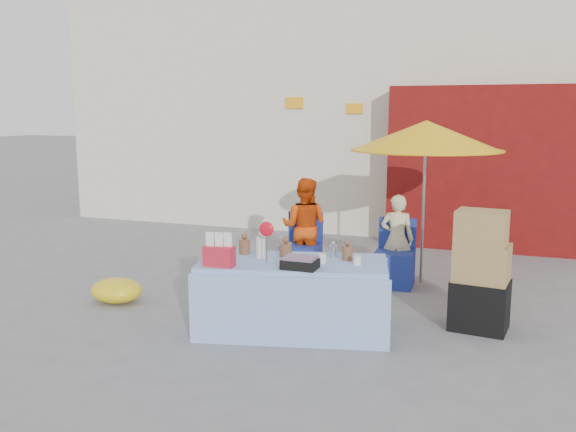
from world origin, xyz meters
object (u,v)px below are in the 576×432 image
at_px(umbrella, 426,136).
at_px(chair_left, 301,258).
at_px(vendor_beige, 397,239).
at_px(market_table, 292,295).
at_px(chair_right, 394,266).
at_px(vendor_orange, 305,227).
at_px(box_stack, 481,275).

bearing_deg(umbrella, chair_left, -169.61).
bearing_deg(vendor_beige, market_table, 69.89).
bearing_deg(chair_left, chair_right, -2.00).
height_order(chair_left, umbrella, umbrella).
relative_size(market_table, chair_right, 2.42).
bearing_deg(vendor_orange, box_stack, 146.96).
relative_size(chair_right, vendor_orange, 0.64).
relative_size(market_table, box_stack, 1.67).
xyz_separation_m(market_table, chair_right, (0.69, 1.97, -0.12)).
relative_size(vendor_beige, umbrella, 0.56).
bearing_deg(umbrella, vendor_beige, -153.43).
relative_size(chair_right, umbrella, 0.41).
xyz_separation_m(chair_left, umbrella, (1.55, 0.28, 1.64)).
distance_m(vendor_orange, vendor_beige, 1.25).
bearing_deg(vendor_beige, box_stack, 125.69).
distance_m(chair_right, umbrella, 1.69).
relative_size(vendor_orange, umbrella, 0.63).
relative_size(market_table, vendor_orange, 1.55).
height_order(chair_right, umbrella, umbrella).
distance_m(chair_left, vendor_orange, 0.43).
distance_m(market_table, umbrella, 2.89).
bearing_deg(vendor_beige, chair_left, 4.13).
xyz_separation_m(chair_left, vendor_orange, (0.00, 0.13, 0.41)).
height_order(market_table, vendor_beige, vendor_beige).
height_order(chair_right, box_stack, box_stack).
distance_m(market_table, vendor_beige, 2.22).
bearing_deg(chair_left, vendor_beige, 4.13).
height_order(market_table, umbrella, umbrella).
distance_m(vendor_beige, box_stack, 1.78).
relative_size(chair_left, vendor_orange, 0.64).
relative_size(umbrella, box_stack, 1.70).
xyz_separation_m(chair_right, vendor_beige, (0.00, 0.13, 0.33)).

